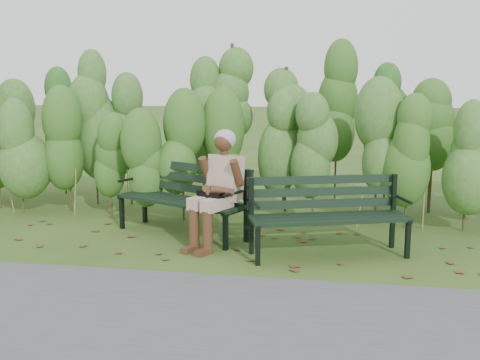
# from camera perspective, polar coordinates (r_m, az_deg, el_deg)

# --- Properties ---
(ground) EXTENTS (80.00, 80.00, 0.00)m
(ground) POSITION_cam_1_polar(r_m,az_deg,el_deg) (6.53, -0.53, -7.02)
(ground) COLOR #29471C
(footpath) EXTENTS (60.00, 2.50, 0.01)m
(footpath) POSITION_cam_1_polar(r_m,az_deg,el_deg) (4.52, -5.77, -14.89)
(footpath) COLOR #474749
(footpath) RESTS_ON ground
(hedge_band) EXTENTS (11.04, 1.67, 2.42)m
(hedge_band) POSITION_cam_1_polar(r_m,az_deg,el_deg) (8.11, 1.85, 5.33)
(hedge_band) COLOR #47381E
(hedge_band) RESTS_ON ground
(leaf_litter) EXTENTS (5.83, 2.19, 0.01)m
(leaf_litter) POSITION_cam_1_polar(r_m,az_deg,el_deg) (6.36, 0.79, -7.44)
(leaf_litter) COLOR brown
(leaf_litter) RESTS_ON ground
(bench_left) EXTENTS (1.84, 1.26, 0.88)m
(bench_left) POSITION_cam_1_polar(r_m,az_deg,el_deg) (7.11, -5.53, -1.35)
(bench_left) COLOR black
(bench_left) RESTS_ON ground
(bench_right) EXTENTS (1.82, 1.08, 0.87)m
(bench_right) POSITION_cam_1_polar(r_m,az_deg,el_deg) (6.30, 8.80, -2.95)
(bench_right) COLOR black
(bench_right) RESTS_ON ground
(seated_woman) EXTENTS (0.67, 0.87, 1.36)m
(seated_woman) POSITION_cam_1_polar(r_m,az_deg,el_deg) (6.52, -2.22, -0.19)
(seated_woman) COLOR tan
(seated_woman) RESTS_ON ground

